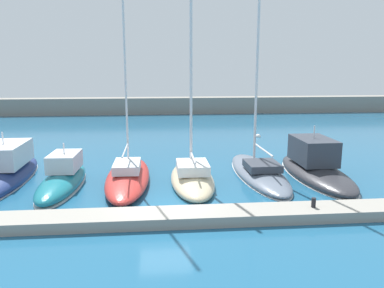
% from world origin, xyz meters
% --- Properties ---
extents(ground_plane, '(120.00, 120.00, 0.00)m').
position_xyz_m(ground_plane, '(0.00, 0.00, 0.00)').
color(ground_plane, '#1E567A').
extents(dock_pier, '(26.82, 1.67, 0.49)m').
position_xyz_m(dock_pier, '(0.00, -1.21, 0.25)').
color(dock_pier, gray).
rests_on(dock_pier, ground_plane).
extents(breakwater_seawall, '(108.00, 2.54, 2.33)m').
position_xyz_m(breakwater_seawall, '(0.00, 38.55, 1.16)').
color(breakwater_seawall, gray).
rests_on(breakwater_seawall, ground_plane).
extents(motorboat_navy_nearest, '(3.22, 10.43, 3.25)m').
position_xyz_m(motorboat_navy_nearest, '(-9.67, 6.00, 0.55)').
color(motorboat_navy_nearest, navy).
rests_on(motorboat_navy_nearest, ground_plane).
extents(motorboat_teal_second, '(2.35, 7.61, 2.67)m').
position_xyz_m(motorboat_teal_second, '(-5.77, 4.58, 0.47)').
color(motorboat_teal_second, '#19707F').
rests_on(motorboat_teal_second, ground_plane).
extents(sailboat_red_third, '(2.55, 9.17, 16.89)m').
position_xyz_m(sailboat_red_third, '(-2.07, 4.90, 0.46)').
color(sailboat_red_third, '#B72D28').
rests_on(sailboat_red_third, ground_plane).
extents(sailboat_sand_fourth, '(2.52, 7.47, 12.26)m').
position_xyz_m(sailboat_sand_fourth, '(1.71, 4.46, 0.38)').
color(sailboat_sand_fourth, beige).
rests_on(sailboat_sand_fourth, ground_plane).
extents(sailboat_slate_fifth, '(2.87, 9.78, 16.88)m').
position_xyz_m(sailboat_slate_fifth, '(6.05, 5.66, 0.35)').
color(sailboat_slate_fifth, slate).
rests_on(sailboat_slate_fifth, ground_plane).
extents(motorboat_charcoal_sixth, '(3.10, 9.19, 3.45)m').
position_xyz_m(motorboat_charcoal_sixth, '(9.59, 5.37, 0.60)').
color(motorboat_charcoal_sixth, '#2D2D33').
rests_on(motorboat_charcoal_sixth, ground_plane).
extents(mooring_buoy_white, '(0.56, 0.56, 0.56)m').
position_xyz_m(mooring_buoy_white, '(9.54, 18.96, 0.00)').
color(mooring_buoy_white, white).
rests_on(mooring_buoy_white, ground_plane).
extents(dock_bollard, '(0.20, 0.20, 0.44)m').
position_xyz_m(dock_bollard, '(6.76, -1.21, 0.71)').
color(dock_bollard, black).
rests_on(dock_bollard, dock_pier).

